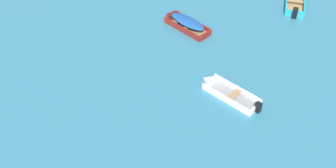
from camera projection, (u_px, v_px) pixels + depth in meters
The scene contains 2 objects.
rowboat_maroon_outer_right at pixel (181, 21), 29.33m from camera, with size 3.49×3.61×1.12m.
rowboat_white_back_row_center at pixel (219, 87), 24.38m from camera, with size 3.53×3.46×1.10m.
Camera 1 is at (-0.43, 1.24, 16.63)m, focal length 44.53 mm.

